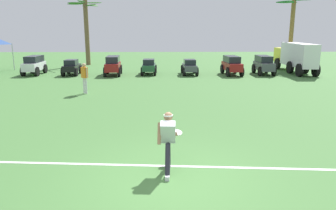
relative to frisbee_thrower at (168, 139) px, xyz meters
The scene contains 15 objects.
ground_plane 0.93m from the frisbee_thrower, 80.87° to the right, with size 80.00×80.00×0.00m, color #447438.
field_line_paint 0.84m from the frisbee_thrower, 74.50° to the left, with size 19.03×0.11×0.01m, color white.
frisbee_thrower is the anchor object (origin of this frame).
frisbee_in_flight 0.76m from the frisbee_thrower, 71.57° to the left, with size 0.34×0.34×0.10m.
teammate_near_sideline 10.30m from the frisbee_thrower, 113.38° to the left, with size 0.40×0.40×1.56m.
parked_car_slot_a 19.11m from the frisbee_thrower, 119.41° to the left, with size 1.16×2.41×1.34m.
parked_car_slot_b 17.71m from the frisbee_thrower, 111.96° to the left, with size 1.14×2.22×1.10m.
parked_car_slot_c 16.69m from the frisbee_thrower, 102.62° to the left, with size 1.26×2.45×1.34m.
parked_car_slot_d 16.71m from the frisbee_thrower, 93.75° to the left, with size 1.10×2.21×1.10m.
parked_car_slot_e 16.56m from the frisbee_thrower, 83.61° to the left, with size 1.13×2.22×1.10m.
parked_car_slot_f 16.98m from the frisbee_thrower, 73.32° to the left, with size 1.29×2.46×1.34m.
parked_car_slot_g 18.01m from the frisbee_thrower, 66.29° to the left, with size 1.16×2.41×1.34m.
box_truck 20.09m from the frisbee_thrower, 60.43° to the left, with size 1.46×5.92×2.20m.
palm_tree_far_left 24.26m from the frisbee_thrower, 106.67° to the left, with size 3.32×3.81×5.76m.
palm_tree_left_of_centre 22.83m from the frisbee_thrower, 62.48° to the left, with size 2.83×3.15×5.72m.
Camera 1 is at (-0.20, -6.69, 3.29)m, focal length 35.00 mm.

